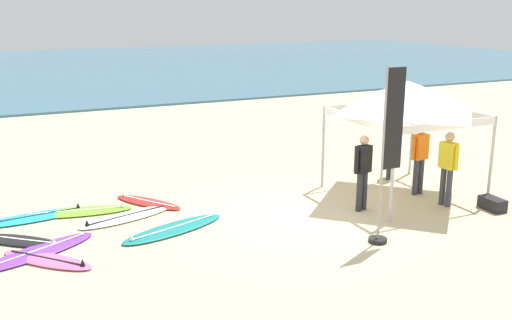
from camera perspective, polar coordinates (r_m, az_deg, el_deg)
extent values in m
plane|color=beige|center=(12.91, 5.08, -5.40)|extent=(80.00, 80.00, 0.00)
cube|color=#386B84|center=(44.20, -17.07, 8.50)|extent=(80.00, 36.00, 0.10)
cylinder|color=#B7B7BC|center=(12.50, 13.04, -1.46)|extent=(0.07, 0.07, 2.05)
cylinder|color=#B7B7BC|center=(14.32, 21.78, -0.08)|extent=(0.07, 0.07, 2.05)
cylinder|color=#B7B7BC|center=(14.69, 6.49, 1.25)|extent=(0.07, 0.07, 2.05)
cylinder|color=#B7B7BC|center=(16.26, 14.81, 2.18)|extent=(0.07, 0.07, 2.05)
cube|color=white|center=(13.16, 18.03, 3.20)|extent=(2.75, 0.03, 0.18)
cube|color=white|center=(15.25, 11.03, 5.17)|extent=(2.75, 0.03, 0.18)
cube|color=white|center=(13.36, 9.67, 3.88)|extent=(0.03, 2.75, 0.18)
cube|color=white|center=(15.08, 18.36, 4.57)|extent=(0.03, 2.75, 0.18)
pyramid|color=white|center=(14.11, 14.39, 6.02)|extent=(2.87, 2.87, 0.70)
ellipsoid|color=pink|center=(11.31, -19.54, -9.07)|extent=(1.68, 1.77, 0.07)
cube|color=black|center=(11.29, -19.56, -8.89)|extent=(1.14, 1.24, 0.01)
cone|color=black|center=(10.79, -16.41, -9.43)|extent=(0.09, 0.09, 0.12)
ellipsoid|color=red|center=(13.83, -10.38, -4.04)|extent=(1.45, 1.80, 0.07)
cube|color=white|center=(13.82, -10.39, -3.89)|extent=(0.92, 1.32, 0.01)
cone|color=white|center=(14.29, -12.69, -3.14)|extent=(0.09, 0.09, 0.12)
ellipsoid|color=#19847F|center=(12.17, -7.98, -6.59)|extent=(2.48, 1.38, 0.07)
cube|color=white|center=(12.16, -7.98, -6.42)|extent=(1.94, 0.69, 0.01)
cone|color=white|center=(11.64, -11.94, -7.30)|extent=(0.09, 0.09, 0.12)
ellipsoid|color=#7AD12D|center=(13.58, -16.89, -4.80)|extent=(2.44, 1.07, 0.07)
cube|color=white|center=(13.57, -16.91, -4.65)|extent=(1.98, 0.42, 0.01)
cone|color=white|center=(13.53, -12.82, -4.17)|extent=(0.09, 0.09, 0.12)
ellipsoid|color=black|center=(12.37, -21.95, -7.22)|extent=(1.77, 1.61, 0.07)
cube|color=white|center=(12.35, -21.96, -7.06)|extent=(1.25, 1.07, 0.01)
cone|color=white|center=(11.90, -18.99, -7.32)|extent=(0.09, 0.09, 0.12)
ellipsoid|color=purple|center=(11.72, -20.29, -8.29)|extent=(2.37, 1.61, 0.07)
cube|color=white|center=(11.70, -20.31, -8.12)|extent=(1.79, 0.93, 0.01)
ellipsoid|color=#23B2CC|center=(13.55, -20.70, -5.18)|extent=(2.39, 0.89, 0.07)
cube|color=black|center=(13.54, -20.71, -5.03)|extent=(1.97, 0.27, 0.01)
cone|color=black|center=(13.70, -16.82, -4.20)|extent=(0.09, 0.09, 0.12)
ellipsoid|color=white|center=(13.01, -12.39, -5.37)|extent=(2.28, 1.18, 0.07)
cube|color=black|center=(13.00, -12.40, -5.21)|extent=(1.81, 0.56, 0.01)
cone|color=black|center=(12.60, -16.02, -5.82)|extent=(0.09, 0.09, 0.12)
cylinder|color=#383842|center=(14.75, 15.63, -1.50)|extent=(0.13, 0.13, 0.88)
cylinder|color=#383842|center=(14.62, 15.15, -1.61)|extent=(0.13, 0.13, 0.88)
cube|color=orange|center=(14.50, 15.59, 1.25)|extent=(0.38, 0.26, 0.60)
sphere|color=beige|center=(14.41, 15.71, 2.89)|extent=(0.21, 0.21, 0.21)
cylinder|color=orange|center=(14.67, 16.19, 1.28)|extent=(0.09, 0.09, 0.54)
cylinder|color=orange|center=(14.34, 14.96, 1.06)|extent=(0.09, 0.09, 0.54)
cylinder|color=#383842|center=(13.99, 18.13, -2.58)|extent=(0.13, 0.13, 0.88)
cylinder|color=#383842|center=(14.10, 17.58, -2.40)|extent=(0.13, 0.13, 0.88)
cube|color=yellow|center=(13.85, 18.10, 0.43)|extent=(0.26, 0.38, 0.60)
sphere|color=tan|center=(13.76, 18.24, 2.14)|extent=(0.21, 0.21, 0.21)
cylinder|color=yellow|center=(13.71, 18.81, 0.14)|extent=(0.09, 0.09, 0.54)
cylinder|color=yellow|center=(14.00, 17.38, 0.55)|extent=(0.09, 0.09, 0.54)
cylinder|color=#2D2D33|center=(13.20, 9.94, -3.08)|extent=(0.13, 0.13, 0.88)
cylinder|color=#2D2D33|center=(13.34, 10.41, -2.91)|extent=(0.13, 0.13, 0.88)
cube|color=black|center=(13.07, 10.33, 0.09)|extent=(0.41, 0.32, 0.60)
sphere|color=tan|center=(12.97, 10.41, 1.91)|extent=(0.21, 0.21, 0.21)
cylinder|color=black|center=(12.89, 9.70, -0.17)|extent=(0.09, 0.09, 0.54)
cylinder|color=black|center=(13.25, 10.93, 0.18)|extent=(0.09, 0.09, 0.54)
cylinder|color=#2D2D33|center=(15.95, 12.70, -0.90)|extent=(0.13, 0.13, 0.45)
cylinder|color=#2D2D33|center=(15.77, 12.73, -1.08)|extent=(0.13, 0.13, 0.45)
cube|color=#2D8C47|center=(15.74, 12.82, 0.71)|extent=(0.39, 0.42, 0.52)
sphere|color=tan|center=(15.65, 12.90, 2.08)|extent=(0.21, 0.21, 0.21)
cylinder|color=#2D8C47|center=(15.96, 12.78, 0.84)|extent=(0.09, 0.09, 0.47)
cylinder|color=#2D8C47|center=(15.52, 12.85, 0.44)|extent=(0.09, 0.09, 0.47)
cylinder|color=#99999E|center=(11.21, 12.12, 0.29)|extent=(0.04, 0.04, 3.40)
cube|color=black|center=(11.19, 13.21, 3.88)|extent=(0.40, 0.02, 1.90)
cylinder|color=black|center=(11.73, 11.68, -7.58)|extent=(0.36, 0.36, 0.08)
cube|color=#232328|center=(14.20, 21.86, -3.94)|extent=(0.34, 0.61, 0.28)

